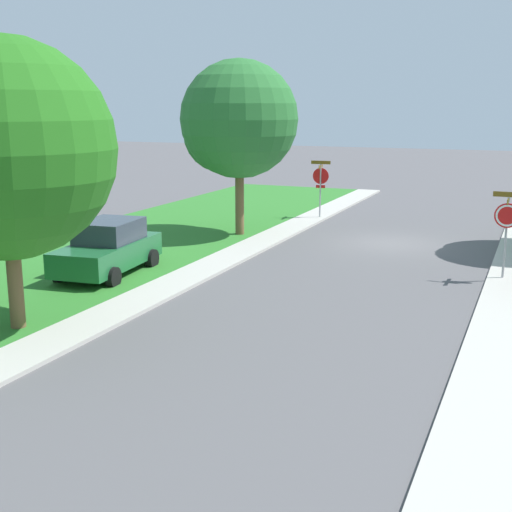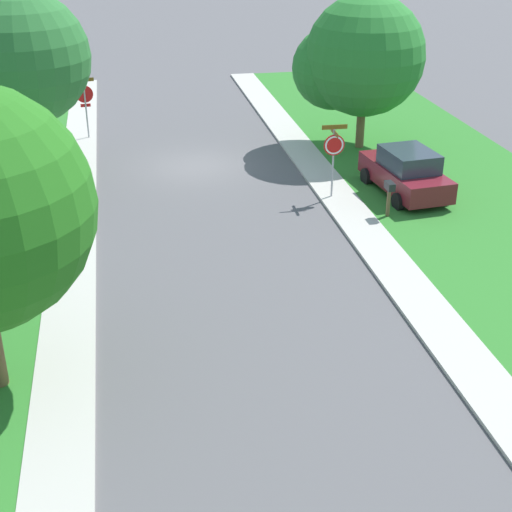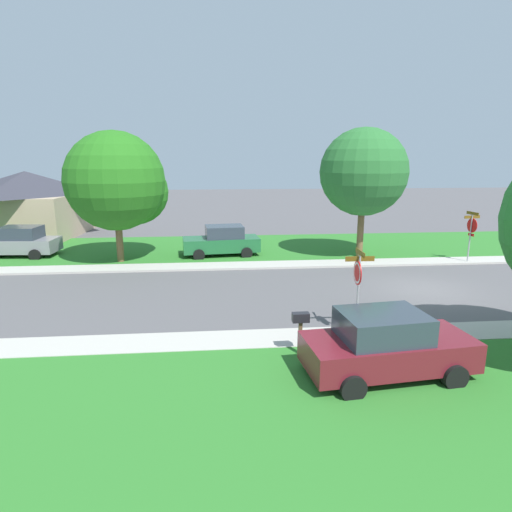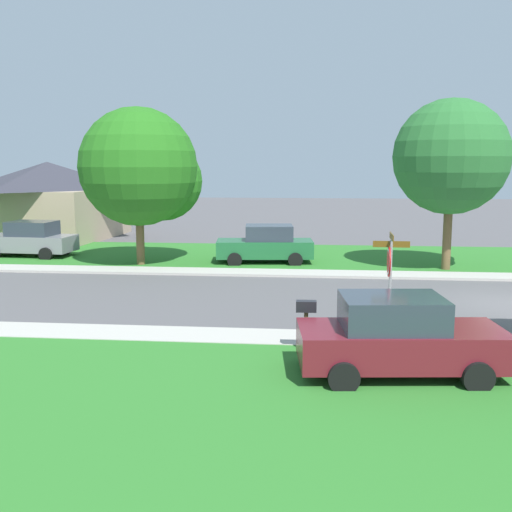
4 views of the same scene
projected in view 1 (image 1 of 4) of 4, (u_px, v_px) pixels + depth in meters
The scene contains 8 objects.
ground_plane at pixel (390, 243), 27.01m from camera, with size 120.00×120.00×0.00m, color #565456.
sidewalk_east at pixel (115, 312), 17.97m from camera, with size 1.40×56.00×0.10m, color #B7B2A8.
sidewalk_west at pixel (493, 363), 14.42m from camera, with size 1.40×56.00×0.10m, color #B7B2A8.
stop_sign_near_corner at pixel (321, 180), 32.36m from camera, with size 0.92×0.92×2.77m.
stop_sign_far_corner at pixel (507, 221), 20.89m from camera, with size 0.92×0.92×2.77m.
car_green_kerbside_mid at pixel (108, 248), 21.83m from camera, with size 2.36×4.46×1.76m.
tree_across_left at pixel (235, 123), 27.81m from camera, with size 5.11×4.76×7.16m.
tree_sidewalk_mid at pixel (1, 155), 16.04m from camera, with size 5.52×5.14×6.93m.
Camera 1 is at (-5.36, 26.46, 5.36)m, focal length 48.15 mm.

